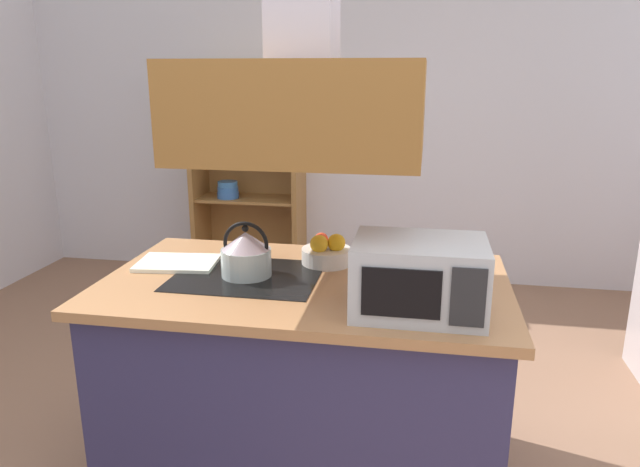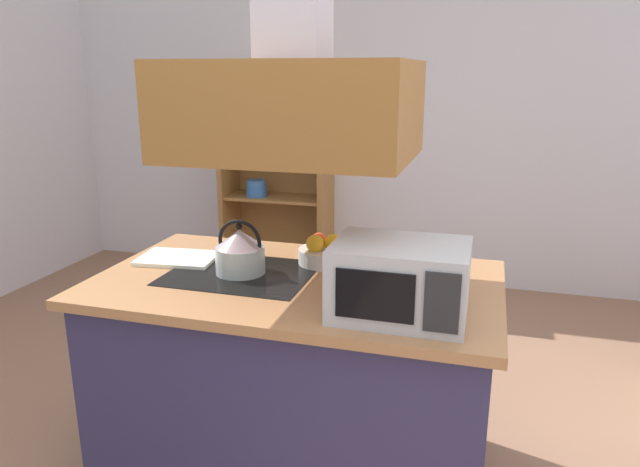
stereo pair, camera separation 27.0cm
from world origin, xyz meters
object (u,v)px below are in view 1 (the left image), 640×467
(kettle, at_px, (246,254))
(fruit_bowl, at_px, (327,252))
(cutting_board, at_px, (178,263))
(microwave, at_px, (419,277))
(dish_cabinet, at_px, (249,189))

(kettle, height_order, fruit_bowl, kettle)
(kettle, relative_size, cutting_board, 0.68)
(cutting_board, relative_size, fruit_bowl, 1.54)
(cutting_board, xyz_separation_m, fruit_bowl, (0.64, 0.13, 0.04))
(cutting_board, xyz_separation_m, microwave, (1.05, -0.33, 0.12))
(cutting_board, bearing_deg, fruit_bowl, 11.59)
(microwave, bearing_deg, cutting_board, 162.38)
(cutting_board, distance_m, microwave, 1.11)
(kettle, height_order, microwave, microwave)
(microwave, distance_m, fruit_bowl, 0.62)
(dish_cabinet, distance_m, microwave, 3.07)
(dish_cabinet, xyz_separation_m, cutting_board, (0.39, -2.37, 0.14))
(kettle, bearing_deg, fruit_bowl, 35.80)
(fruit_bowl, bearing_deg, cutting_board, -168.41)
(dish_cabinet, bearing_deg, kettle, -73.30)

